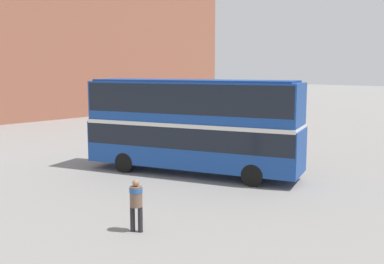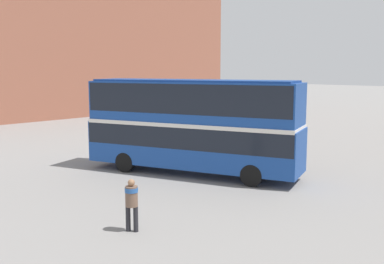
% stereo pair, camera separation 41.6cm
% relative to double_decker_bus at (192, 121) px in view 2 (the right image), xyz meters
% --- Properties ---
extents(ground_plane, '(240.00, 240.00, 0.00)m').
position_rel_double_decker_bus_xyz_m(ground_plane, '(-0.70, 1.00, -2.72)').
color(ground_plane, gray).
extents(building_row_left, '(11.90, 40.02, 18.39)m').
position_rel_double_decker_bus_xyz_m(building_row_left, '(-32.45, 14.64, 6.48)').
color(building_row_left, '#935642').
rests_on(building_row_left, ground_plane).
extents(double_decker_bus, '(11.23, 5.78, 4.76)m').
position_rel_double_decker_bus_xyz_m(double_decker_bus, '(0.00, 0.00, 0.00)').
color(double_decker_bus, '#194293').
rests_on(double_decker_bus, ground_plane).
extents(pedestrian_foreground, '(0.59, 0.59, 1.76)m').
position_rel_double_decker_bus_xyz_m(pedestrian_foreground, '(4.15, -7.32, -1.65)').
color(pedestrian_foreground, '#232328').
rests_on(pedestrian_foreground, ground_plane).
extents(parked_car_kerb_far, '(4.28, 2.31, 1.66)m').
position_rel_double_decker_bus_xyz_m(parked_car_kerb_far, '(-10.57, 7.91, -1.89)').
color(parked_car_kerb_far, black).
rests_on(parked_car_kerb_far, ground_plane).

